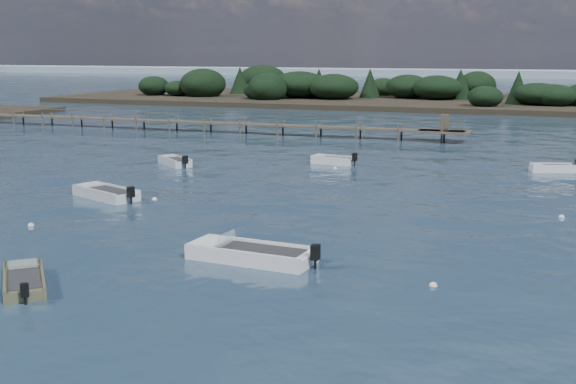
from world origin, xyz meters
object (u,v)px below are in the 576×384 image
at_px(dinghy_mid_grey, 106,195).
at_px(jetty, 207,123).
at_px(tender_far_grey, 175,163).
at_px(tender_far_white, 333,162).
at_px(dinghy_near_olive, 24,283).
at_px(tender_far_grey_b, 552,170).
at_px(dinghy_mid_white_a, 251,256).

xyz_separation_m(dinghy_mid_grey, jetty, (-10.41, 34.73, 0.81)).
bearing_deg(jetty, dinghy_mid_grey, -73.31).
distance_m(tender_far_grey, tender_far_white, 12.39).
bearing_deg(jetty, tender_far_white, -41.36).
bearing_deg(tender_far_grey, dinghy_near_olive, -72.16).
height_order(tender_far_grey_b, dinghy_mid_grey, dinghy_mid_grey).
xyz_separation_m(dinghy_near_olive, dinghy_mid_white_a, (6.73, 6.13, 0.04)).
distance_m(dinghy_near_olive, tender_far_grey, 29.46).
height_order(tender_far_grey_b, jetty, jetty).
bearing_deg(tender_far_white, dinghy_mid_white_a, -80.74).
xyz_separation_m(tender_far_grey_b, tender_far_grey, (-27.67, -6.83, 0.01)).
bearing_deg(dinghy_mid_grey, jetty, 106.69).
relative_size(tender_far_white, jetty, 0.06).
height_order(dinghy_near_olive, tender_far_white, tender_far_white).
height_order(dinghy_mid_grey, tender_far_grey, dinghy_mid_grey).
xyz_separation_m(tender_far_white, jetty, (-19.53, 17.19, 0.81)).
distance_m(tender_far_grey_b, tender_far_white, 16.40).
xyz_separation_m(dinghy_near_olive, tender_far_white, (2.37, 32.90, 0.04)).
distance_m(dinghy_near_olive, dinghy_mid_white_a, 9.11).
height_order(tender_far_grey_b, dinghy_mid_white_a, dinghy_mid_white_a).
relative_size(dinghy_near_olive, tender_far_white, 1.04).
distance_m(dinghy_near_olive, jetty, 52.95).
bearing_deg(tender_far_white, dinghy_near_olive, -94.12).
bearing_deg(tender_far_grey, jetty, 110.24).
relative_size(dinghy_mid_grey, tender_far_white, 1.35).
height_order(dinghy_mid_white_a, jetty, jetty).
bearing_deg(tender_far_grey_b, dinghy_mid_white_a, -112.53).
bearing_deg(jetty, tender_far_grey, -69.76).
xyz_separation_m(dinghy_mid_grey, dinghy_mid_white_a, (13.48, -9.22, 0.00)).
xyz_separation_m(tender_far_grey, dinghy_mid_white_a, (15.76, -21.90, 0.00)).
height_order(dinghy_near_olive, dinghy_mid_white_a, dinghy_mid_white_a).
height_order(tender_far_grey_b, tender_far_grey, tender_far_grey).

